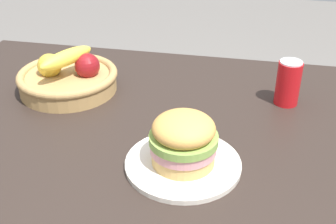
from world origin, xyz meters
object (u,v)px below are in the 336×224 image
Objects in this scene: sandwich at (184,139)px; soda_can at (288,83)px; fruit_basket at (68,77)px; plate at (183,164)px.

sandwich is 0.41m from soda_can.
soda_can is at bearing 4.42° from fruit_basket.
plate is 1.72× the size of sandwich.
sandwich is (0.00, 0.00, 0.07)m from plate.
plate is 0.07m from sandwich.
plate is 2.05× the size of soda_can.
fruit_basket reaches higher than soda_can.
soda_can is at bearing 56.19° from plate.
fruit_basket is at bearing -175.58° from soda_can.
soda_can is (0.23, 0.34, 0.06)m from plate.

